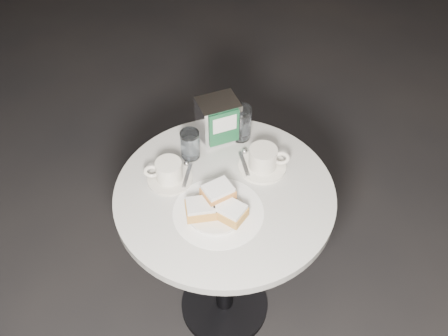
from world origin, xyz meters
TOP-DOWN VIEW (x-y plane):
  - ground at (0.00, 0.00)m, footprint 7.00×7.00m
  - cafe_table at (0.00, 0.00)m, footprint 0.70×0.70m
  - sugar_spill at (-0.03, -0.08)m, footprint 0.36×0.36m
  - beignet_plate at (-0.03, -0.08)m, footprint 0.22×0.22m
  - coffee_cup_left at (-0.17, 0.07)m, footprint 0.16×0.15m
  - coffee_cup_right at (0.14, 0.09)m, footprint 0.18×0.18m
  - water_glass_left at (-0.10, 0.17)m, footprint 0.08×0.08m
  - water_glass_right at (0.08, 0.25)m, footprint 0.10×0.10m
  - napkin_dispenser at (0.00, 0.25)m, footprint 0.16×0.14m

SIDE VIEW (x-z plane):
  - ground at x=0.00m, z-range 0.00..0.00m
  - cafe_table at x=0.00m, z-range 0.17..0.92m
  - sugar_spill at x=-0.03m, z-range 0.74..0.75m
  - beignet_plate at x=-0.03m, z-range 0.73..0.82m
  - coffee_cup_left at x=-0.17m, z-range 0.74..0.82m
  - coffee_cup_right at x=0.14m, z-range 0.74..0.82m
  - water_glass_left at x=-0.10m, z-range 0.74..0.85m
  - water_glass_right at x=0.08m, z-range 0.74..0.86m
  - napkin_dispenser at x=0.00m, z-range 0.75..0.90m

